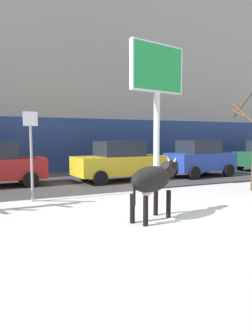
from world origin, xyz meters
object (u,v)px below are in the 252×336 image
(cow_black, at_px, (153,180))
(pedestrian_near_billboard, at_px, (212,154))
(car_yellow_sedan, at_px, (119,161))
(car_blue_hatchback, at_px, (200,159))
(billboard, at_px, (157,77))
(street_sign, at_px, (31,149))

(cow_black, distance_m, pedestrian_near_billboard, 14.34)
(car_yellow_sedan, relative_size, car_blue_hatchback, 1.20)
(billboard, height_order, street_sign, billboard)
(car_blue_hatchback, bearing_deg, car_yellow_sedan, 176.84)
(car_blue_hatchback, bearing_deg, street_sign, -162.47)
(billboard, height_order, car_yellow_sedan, billboard)
(billboard, distance_m, street_sign, 5.52)
(cow_black, relative_size, street_sign, 0.67)
(billboard, bearing_deg, car_yellow_sedan, 99.27)
(cow_black, distance_m, car_blue_hatchback, 9.09)
(pedestrian_near_billboard, relative_size, street_sign, 0.61)
(billboard, xyz_separation_m, car_yellow_sedan, (-0.42, 2.60, -3.41))
(cow_black, xyz_separation_m, car_yellow_sedan, (2.08, 6.58, -0.09))
(pedestrian_near_billboard, bearing_deg, billboard, -143.07)
(pedestrian_near_billboard, bearing_deg, cow_black, -136.34)
(street_sign, bearing_deg, billboard, 5.23)
(car_blue_hatchback, xyz_separation_m, street_sign, (-8.84, -2.79, 0.74))
(car_yellow_sedan, distance_m, car_blue_hatchback, 4.45)
(billboard, xyz_separation_m, pedestrian_near_billboard, (7.87, 5.92, -3.43))
(street_sign, bearing_deg, cow_black, -56.74)
(cow_black, relative_size, car_blue_hatchback, 0.53)
(cow_black, xyz_separation_m, pedestrian_near_billboard, (10.37, 9.90, -0.11))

